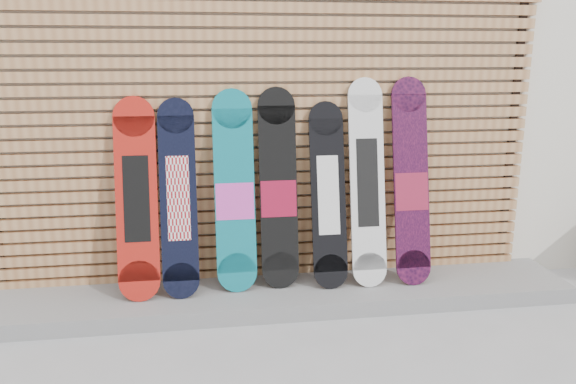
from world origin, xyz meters
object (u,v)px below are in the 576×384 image
Objects in this scene: snowboard_2 at (235,193)px; snowboard_3 at (278,190)px; snowboard_6 at (411,183)px; snowboard_0 at (137,199)px; snowboard_1 at (178,198)px; snowboard_4 at (328,195)px; snowboard_5 at (367,183)px.

snowboard_3 reaches higher than snowboard_2.
snowboard_0 is at bearing 179.90° from snowboard_6.
snowboard_1 is at bearing 0.40° from snowboard_0.
snowboard_4 is 0.65m from snowboard_6.
snowboard_0 is at bearing -177.50° from snowboard_2.
snowboard_4 is 0.31m from snowboard_5.
snowboard_5 is at bearing -3.03° from snowboard_3.
snowboard_1 is at bearing -176.89° from snowboard_3.
snowboard_1 reaches higher than snowboard_4.
snowboard_5 reaches higher than snowboard_4.
snowboard_2 is at bearing -178.01° from snowboard_3.
snowboard_4 is (0.70, -0.02, -0.04)m from snowboard_2.
snowboard_3 is 0.38m from snowboard_4.
snowboard_4 is at bearing 0.39° from snowboard_0.
snowboard_3 is 0.96× the size of snowboard_5.
snowboard_5 reaches higher than snowboard_0.
snowboard_6 reaches higher than snowboard_1.
snowboard_6 is (1.35, -0.03, 0.04)m from snowboard_2.
snowboard_3 is at bearing 2.34° from snowboard_0.
snowboard_1 is 0.91× the size of snowboard_5.
snowboard_0 is at bearing -179.61° from snowboard_4.
snowboard_6 is (2.05, -0.00, 0.05)m from snowboard_0.
snowboard_5 is at bearing 0.17° from snowboard_1.
snowboard_3 reaches higher than snowboard_0.
snowboard_4 is (0.38, -0.03, -0.04)m from snowboard_3.
snowboard_0 is 1.04× the size of snowboard_4.
snowboard_3 is 0.68m from snowboard_5.
snowboard_4 is (1.11, 0.01, -0.02)m from snowboard_1.
snowboard_5 is at bearing -1.39° from snowboard_2.
snowboard_4 is at bearing 178.82° from snowboard_6.
snowboard_2 is 1.07× the size of snowboard_4.
snowboard_3 is at bearing 3.11° from snowboard_1.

